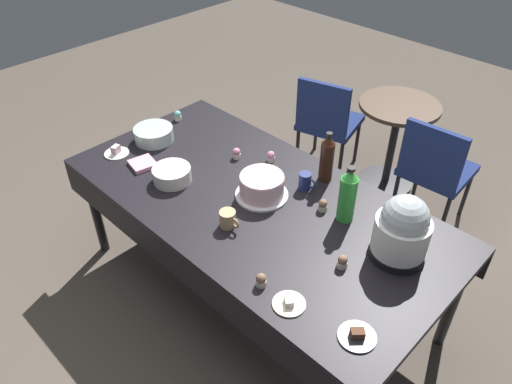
# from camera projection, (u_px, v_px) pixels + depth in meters

# --- Properties ---
(ground) EXTENTS (9.00, 9.00, 0.00)m
(ground) POSITION_uv_depth(u_px,v_px,m) (256.00, 290.00, 3.15)
(ground) COLOR brown
(potluck_table) EXTENTS (2.20, 1.10, 0.75)m
(potluck_table) POSITION_uv_depth(u_px,v_px,m) (256.00, 208.00, 2.72)
(potluck_table) COLOR black
(potluck_table) RESTS_ON ground
(frosted_layer_cake) EXTENTS (0.29, 0.29, 0.13)m
(frosted_layer_cake) POSITION_uv_depth(u_px,v_px,m) (261.00, 186.00, 2.67)
(frosted_layer_cake) COLOR silver
(frosted_layer_cake) RESTS_ON potluck_table
(slow_cooker) EXTENTS (0.27, 0.27, 0.34)m
(slow_cooker) POSITION_uv_depth(u_px,v_px,m) (402.00, 230.00, 2.25)
(slow_cooker) COLOR black
(slow_cooker) RESTS_ON potluck_table
(glass_salad_bowl) EXTENTS (0.25, 0.25, 0.09)m
(glass_salad_bowl) POSITION_uv_depth(u_px,v_px,m) (154.00, 134.00, 3.14)
(glass_salad_bowl) COLOR #B2C6BC
(glass_salad_bowl) RESTS_ON potluck_table
(ceramic_snack_bowl) EXTENTS (0.22, 0.22, 0.09)m
(ceramic_snack_bowl) POSITION_uv_depth(u_px,v_px,m) (172.00, 174.00, 2.79)
(ceramic_snack_bowl) COLOR silver
(ceramic_snack_bowl) RESTS_ON potluck_table
(dessert_plate_charcoal) EXTENTS (0.16, 0.16, 0.04)m
(dessert_plate_charcoal) POSITION_uv_depth(u_px,v_px,m) (357.00, 336.00, 1.98)
(dessert_plate_charcoal) COLOR #2D2D33
(dessert_plate_charcoal) RESTS_ON potluck_table
(dessert_plate_white) EXTENTS (0.15, 0.15, 0.06)m
(dessert_plate_white) POSITION_uv_depth(u_px,v_px,m) (116.00, 152.00, 3.03)
(dessert_plate_white) COLOR white
(dessert_plate_white) RESTS_ON potluck_table
(dessert_plate_cream) EXTENTS (0.15, 0.15, 0.04)m
(dessert_plate_cream) POSITION_uv_depth(u_px,v_px,m) (289.00, 303.00, 2.11)
(dessert_plate_cream) COLOR beige
(dessert_plate_cream) RESTS_ON potluck_table
(cupcake_cocoa) EXTENTS (0.05, 0.05, 0.07)m
(cupcake_cocoa) POSITION_uv_depth(u_px,v_px,m) (261.00, 280.00, 2.18)
(cupcake_cocoa) COLOR beige
(cupcake_cocoa) RESTS_ON potluck_table
(cupcake_vanilla) EXTENTS (0.05, 0.05, 0.07)m
(cupcake_vanilla) POSITION_uv_depth(u_px,v_px,m) (323.00, 205.00, 2.59)
(cupcake_vanilla) COLOR beige
(cupcake_vanilla) RESTS_ON potluck_table
(cupcake_berry) EXTENTS (0.05, 0.05, 0.07)m
(cupcake_berry) POSITION_uv_depth(u_px,v_px,m) (178.00, 116.00, 3.35)
(cupcake_berry) COLOR beige
(cupcake_berry) RESTS_ON potluck_table
(cupcake_rose) EXTENTS (0.05, 0.05, 0.07)m
(cupcake_rose) POSITION_uv_depth(u_px,v_px,m) (342.00, 262.00, 2.27)
(cupcake_rose) COLOR beige
(cupcake_rose) RESTS_ON potluck_table
(cupcake_mint) EXTENTS (0.05, 0.05, 0.07)m
(cupcake_mint) POSITION_uv_depth(u_px,v_px,m) (271.00, 157.00, 2.96)
(cupcake_mint) COLOR beige
(cupcake_mint) RESTS_ON potluck_table
(cupcake_lemon) EXTENTS (0.05, 0.05, 0.07)m
(cupcake_lemon) POSITION_uv_depth(u_px,v_px,m) (237.00, 153.00, 2.98)
(cupcake_lemon) COLOR beige
(cupcake_lemon) RESTS_ON potluck_table
(soda_bottle_lime_soda) EXTENTS (0.09, 0.09, 0.32)m
(soda_bottle_lime_soda) POSITION_uv_depth(u_px,v_px,m) (348.00, 196.00, 2.47)
(soda_bottle_lime_soda) COLOR green
(soda_bottle_lime_soda) RESTS_ON potluck_table
(soda_bottle_cola) EXTENTS (0.08, 0.08, 0.31)m
(soda_bottle_cola) POSITION_uv_depth(u_px,v_px,m) (327.00, 158.00, 2.74)
(soda_bottle_cola) COLOR #33190F
(soda_bottle_cola) RESTS_ON potluck_table
(coffee_mug_tan) EXTENTS (0.13, 0.09, 0.09)m
(coffee_mug_tan) POSITION_uv_depth(u_px,v_px,m) (228.00, 219.00, 2.49)
(coffee_mug_tan) COLOR tan
(coffee_mug_tan) RESTS_ON potluck_table
(coffee_mug_navy) EXTENTS (0.11, 0.07, 0.10)m
(coffee_mug_navy) POSITION_uv_depth(u_px,v_px,m) (305.00, 181.00, 2.73)
(coffee_mug_navy) COLOR navy
(coffee_mug_navy) RESTS_ON potluck_table
(paper_napkin_stack) EXTENTS (0.17, 0.17, 0.02)m
(paper_napkin_stack) POSITION_uv_depth(u_px,v_px,m) (143.00, 164.00, 2.93)
(paper_napkin_stack) COLOR pink
(paper_napkin_stack) RESTS_ON potluck_table
(maroon_chair_left) EXTENTS (0.54, 0.54, 0.85)m
(maroon_chair_left) POSITION_uv_depth(u_px,v_px,m) (327.00, 119.00, 3.89)
(maroon_chair_left) COLOR navy
(maroon_chair_left) RESTS_ON ground
(maroon_chair_right) EXTENTS (0.47, 0.47, 0.85)m
(maroon_chair_right) POSITION_uv_depth(u_px,v_px,m) (435.00, 167.00, 3.38)
(maroon_chair_right) COLOR navy
(maroon_chair_right) RESTS_ON ground
(round_cafe_table) EXTENTS (0.60, 0.60, 0.72)m
(round_cafe_table) POSITION_uv_depth(u_px,v_px,m) (395.00, 130.00, 3.75)
(round_cafe_table) COLOR #473323
(round_cafe_table) RESTS_ON ground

